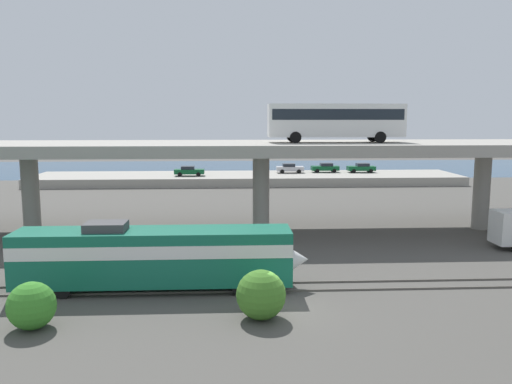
# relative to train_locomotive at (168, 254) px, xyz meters

# --- Properties ---
(ground_plane) EXTENTS (260.00, 260.00, 0.00)m
(ground_plane) POSITION_rel_train_locomotive_xyz_m (6.56, -4.00, -2.19)
(ground_plane) COLOR #4C4944
(rail_strip_near) EXTENTS (110.00, 0.12, 0.12)m
(rail_strip_near) POSITION_rel_train_locomotive_xyz_m (6.56, -0.78, -2.13)
(rail_strip_near) COLOR #59544C
(rail_strip_near) RESTS_ON ground_plane
(rail_strip_far) EXTENTS (110.00, 0.12, 0.12)m
(rail_strip_far) POSITION_rel_train_locomotive_xyz_m (6.56, 0.78, -2.13)
(rail_strip_far) COLOR #59544C
(rail_strip_far) RESTS_ON ground_plane
(train_locomotive) EXTENTS (17.46, 3.04, 4.18)m
(train_locomotive) POSITION_rel_train_locomotive_xyz_m (0.00, 0.00, 0.00)
(train_locomotive) COLOR #14664C
(train_locomotive) RESTS_ON ground_plane
(highway_overpass) EXTENTS (96.00, 10.94, 8.06)m
(highway_overpass) POSITION_rel_train_locomotive_xyz_m (6.56, 16.00, 5.08)
(highway_overpass) COLOR #9E998E
(highway_overpass) RESTS_ON ground_plane
(transit_bus_on_overpass) EXTENTS (12.00, 2.68, 3.40)m
(transit_bus_on_overpass) POSITION_rel_train_locomotive_xyz_m (13.19, 15.78, 7.93)
(transit_bus_on_overpass) COLOR silver
(transit_bus_on_overpass) RESTS_ON highway_overpass
(pier_parking_lot) EXTENTS (65.86, 11.65, 1.34)m
(pier_parking_lot) POSITION_rel_train_locomotive_xyz_m (6.56, 51.00, -1.52)
(pier_parking_lot) COLOR #9E998E
(pier_parking_lot) RESTS_ON ground_plane
(parked_car_0) EXTENTS (4.52, 1.88, 1.50)m
(parked_car_0) POSITION_rel_train_locomotive_xyz_m (-2.42, 49.26, -0.08)
(parked_car_0) COLOR #0C4C26
(parked_car_0) RESTS_ON pier_parking_lot
(parked_car_1) EXTENTS (4.47, 1.88, 1.50)m
(parked_car_1) POSITION_rel_train_locomotive_xyz_m (25.11, 52.92, -0.08)
(parked_car_1) COLOR #0C4C26
(parked_car_1) RESTS_ON pier_parking_lot
(parked_car_2) EXTENTS (4.45, 1.85, 1.50)m
(parked_car_2) POSITION_rel_train_locomotive_xyz_m (19.30, 53.50, -0.08)
(parked_car_2) COLOR #0C4C26
(parked_car_2) RESTS_ON pier_parking_lot
(parked_car_3) EXTENTS (4.35, 1.97, 1.50)m
(parked_car_3) POSITION_rel_train_locomotive_xyz_m (13.42, 52.79, -0.08)
(parked_car_3) COLOR #B7B7BC
(parked_car_3) RESTS_ON pier_parking_lot
(harbor_water) EXTENTS (140.00, 36.00, 0.01)m
(harbor_water) POSITION_rel_train_locomotive_xyz_m (6.56, 74.00, -2.19)
(harbor_water) COLOR navy
(harbor_water) RESTS_ON ground_plane
(shrub_left) EXTENTS (2.36, 2.36, 2.36)m
(shrub_left) POSITION_rel_train_locomotive_xyz_m (-6.03, -5.62, -1.01)
(shrub_left) COLOR #378428
(shrub_left) RESTS_ON ground_plane
(shrub_right) EXTENTS (2.58, 2.58, 2.58)m
(shrub_right) POSITION_rel_train_locomotive_xyz_m (5.29, -4.91, -0.90)
(shrub_right) COLOR #3F7926
(shrub_right) RESTS_ON ground_plane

